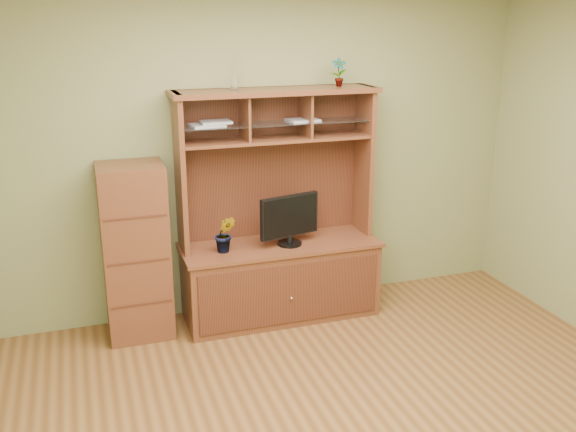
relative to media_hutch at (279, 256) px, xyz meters
name	(u,v)px	position (x,y,z in m)	size (l,w,h in m)	color
room	(370,224)	(-0.02, -1.73, 0.83)	(4.54, 4.04, 2.74)	brown
media_hutch	(279,256)	(0.00, 0.00, 0.00)	(1.66, 0.61, 1.90)	#4C2615
monitor	(290,219)	(0.06, -0.08, 0.35)	(0.52, 0.20, 0.42)	black
orchid_plant	(225,234)	(-0.48, -0.08, 0.28)	(0.17, 0.13, 0.30)	#23551D
top_plant	(339,72)	(0.53, 0.08, 1.49)	(0.12, 0.08, 0.23)	#2E6623
reed_diffuser	(234,76)	(-0.33, 0.08, 1.49)	(0.06, 0.06, 0.28)	silver
magazines	(242,122)	(-0.28, 0.08, 1.13)	(1.05, 0.23, 0.04)	#A9A9AE
side_cabinet	(136,252)	(-1.16, 0.03, 0.17)	(0.50, 0.45, 1.39)	#4C2615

